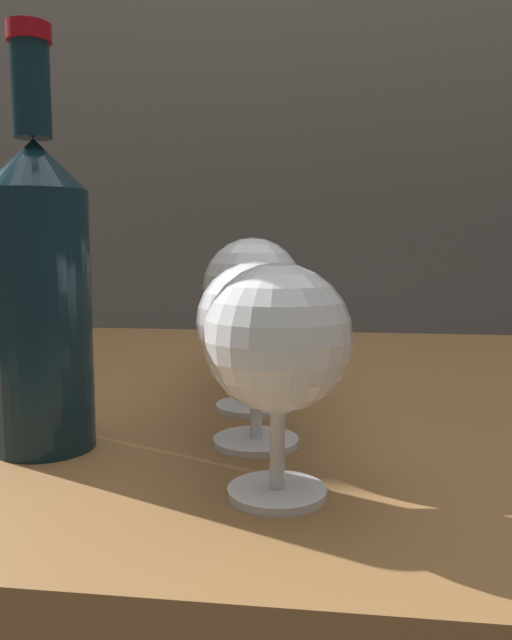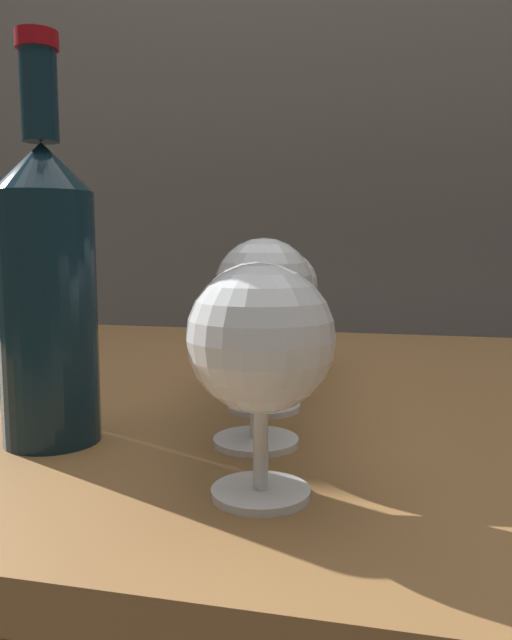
# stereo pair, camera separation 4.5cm
# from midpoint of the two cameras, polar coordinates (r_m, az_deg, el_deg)

# --- Properties ---
(back_wall) EXTENTS (5.00, 0.08, 2.60)m
(back_wall) POSITION_cam_midpoint_polar(r_m,az_deg,el_deg) (1.58, 7.10, 23.37)
(back_wall) COLOR #59544F
(back_wall) RESTS_ON ground_plane
(dining_table) EXTENTS (1.48, 0.81, 0.71)m
(dining_table) POSITION_cam_midpoint_polar(r_m,az_deg,el_deg) (0.68, 5.81, -12.89)
(dining_table) COLOR brown
(dining_table) RESTS_ON ground_plane
(wine_glass_rose) EXTENTS (0.09, 0.09, 0.14)m
(wine_glass_rose) POSITION_cam_midpoint_polar(r_m,az_deg,el_deg) (0.36, -1.63, -1.91)
(wine_glass_rose) COLOR white
(wine_glass_rose) RESTS_ON dining_table
(wine_glass_merlot) EXTENTS (0.09, 0.09, 0.14)m
(wine_glass_merlot) POSITION_cam_midpoint_polar(r_m,az_deg,el_deg) (0.45, -2.86, -0.59)
(wine_glass_merlot) COLOR white
(wine_glass_merlot) RESTS_ON dining_table
(wine_glass_port) EXTENTS (0.09, 0.09, 0.15)m
(wine_glass_port) POSITION_cam_midpoint_polar(r_m,az_deg,el_deg) (0.55, -2.69, 2.60)
(wine_glass_port) COLOR white
(wine_glass_port) RESTS_ON dining_table
(wine_glass_amber) EXTENTS (0.08, 0.08, 0.15)m
(wine_glass_amber) POSITION_cam_midpoint_polar(r_m,az_deg,el_deg) (0.64, -2.55, 3.11)
(wine_glass_amber) COLOR white
(wine_glass_amber) RESTS_ON dining_table
(wine_glass_cabernet) EXTENTS (0.08, 0.08, 0.14)m
(wine_glass_cabernet) POSITION_cam_midpoint_polar(r_m,az_deg,el_deg) (0.74, -1.51, 2.92)
(wine_glass_cabernet) COLOR white
(wine_glass_cabernet) RESTS_ON dining_table
(wine_bottle) EXTENTS (0.07, 0.07, 0.30)m
(wine_bottle) POSITION_cam_midpoint_polar(r_m,az_deg,el_deg) (0.48, -21.77, 2.72)
(wine_bottle) COLOR #0F232D
(wine_bottle) RESTS_ON dining_table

